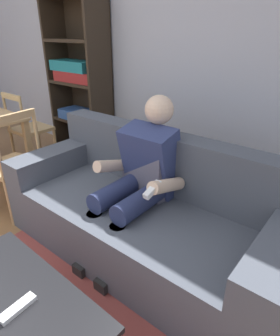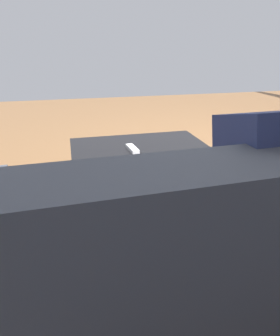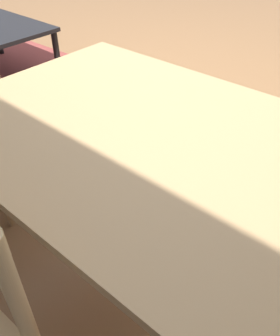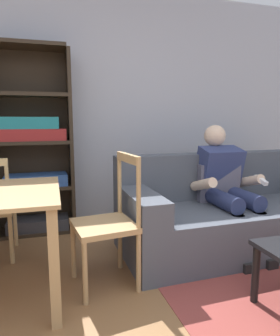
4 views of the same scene
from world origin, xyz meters
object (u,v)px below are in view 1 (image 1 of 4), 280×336
at_px(tv_remote, 18,308).
at_px(bookshelf, 81,91).
at_px(person_lounging, 140,177).
at_px(dining_chair_near_wall, 29,129).
at_px(dining_chair_facing_couch, 12,165).
at_px(couch, 145,214).

bearing_deg(tv_remote, bookshelf, 129.30).
xyz_separation_m(person_lounging, bookshelf, (-1.76, 0.90, 0.27)).
bearing_deg(dining_chair_near_wall, person_lounging, -8.60).
xyz_separation_m(tv_remote, dining_chair_facing_couch, (-1.41, 0.71, 0.02)).
relative_size(couch, bookshelf, 1.11).
bearing_deg(dining_chair_near_wall, couch, -8.79).
xyz_separation_m(dining_chair_near_wall, dining_chair_facing_couch, (0.92, -0.70, 0.02)).
relative_size(tv_remote, dining_chair_near_wall, 0.19).
xyz_separation_m(couch, bookshelf, (-1.83, 0.92, 0.55)).
relative_size(person_lounging, dining_chair_near_wall, 1.29).
bearing_deg(tv_remote, dining_chair_near_wall, 143.39).
xyz_separation_m(person_lounging, tv_remote, (0.22, -1.09, -0.16)).
bearing_deg(person_lounging, tv_remote, -78.46).
distance_m(tv_remote, bookshelf, 2.85).
xyz_separation_m(couch, dining_chair_near_wall, (-2.18, 0.34, 0.12)).
relative_size(dining_chair_near_wall, dining_chair_facing_couch, 0.93).
relative_size(person_lounging, tv_remote, 6.79).
bearing_deg(bookshelf, person_lounging, -27.22).
height_order(couch, dining_chair_near_wall, dining_chair_near_wall).
xyz_separation_m(tv_remote, dining_chair_near_wall, (-2.34, 1.41, 0.00)).
height_order(couch, person_lounging, person_lounging).
xyz_separation_m(person_lounging, dining_chair_near_wall, (-2.11, 0.32, -0.16)).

